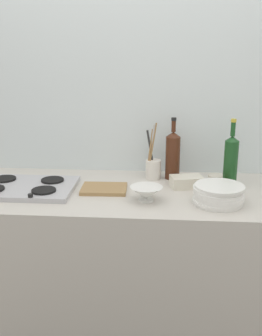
% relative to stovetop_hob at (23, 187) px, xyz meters
% --- Properties ---
extents(counter_block, '(1.80, 0.70, 0.90)m').
position_rel_stovetop_hob_xyz_m(counter_block, '(0.55, 0.03, -0.46)').
color(counter_block, beige).
rests_on(counter_block, ground).
extents(backsplash_panel, '(1.90, 0.06, 2.26)m').
position_rel_stovetop_hob_xyz_m(backsplash_panel, '(0.55, 0.41, 0.22)').
color(backsplash_panel, silver).
rests_on(backsplash_panel, ground).
extents(stovetop_hob, '(0.52, 0.36, 0.04)m').
position_rel_stovetop_hob_xyz_m(stovetop_hob, '(0.00, 0.00, 0.00)').
color(stovetop_hob, '#B2B2B7').
rests_on(stovetop_hob, counter_block).
extents(plate_stack, '(0.24, 0.24, 0.09)m').
position_rel_stovetop_hob_xyz_m(plate_stack, '(0.97, -0.12, 0.03)').
color(plate_stack, white).
rests_on(plate_stack, counter_block).
extents(wine_bottle_leftmost, '(0.08, 0.08, 0.34)m').
position_rel_stovetop_hob_xyz_m(wine_bottle_leftmost, '(0.76, 0.25, 0.12)').
color(wine_bottle_leftmost, '#472314').
rests_on(wine_bottle_leftmost, counter_block).
extents(wine_bottle_mid_left, '(0.07, 0.07, 0.35)m').
position_rel_stovetop_hob_xyz_m(wine_bottle_mid_left, '(1.06, 0.16, 0.12)').
color(wine_bottle_mid_left, '#19471E').
rests_on(wine_bottle_mid_left, counter_block).
extents(mixing_bowl, '(0.16, 0.16, 0.07)m').
position_rel_stovetop_hob_xyz_m(mixing_bowl, '(0.63, -0.11, 0.03)').
color(mixing_bowl, white).
rests_on(mixing_bowl, counter_block).
extents(butter_dish, '(0.18, 0.14, 0.06)m').
position_rel_stovetop_hob_xyz_m(butter_dish, '(0.83, 0.11, 0.02)').
color(butter_dish, silver).
rests_on(butter_dish, counter_block).
extents(utensil_crock, '(0.08, 0.08, 0.31)m').
position_rel_stovetop_hob_xyz_m(utensil_crock, '(0.65, 0.24, 0.05)').
color(utensil_crock, silver).
rests_on(utensil_crock, counter_block).
extents(condiment_jar_front, '(0.07, 0.07, 0.08)m').
position_rel_stovetop_hob_xyz_m(condiment_jar_front, '(0.97, 0.08, 0.03)').
color(condiment_jar_front, '#C64C2D').
rests_on(condiment_jar_front, counter_block).
extents(cutting_board, '(0.23, 0.18, 0.02)m').
position_rel_stovetop_hob_xyz_m(cutting_board, '(0.41, 0.02, -0.00)').
color(cutting_board, '#9E7A4C').
rests_on(cutting_board, counter_block).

